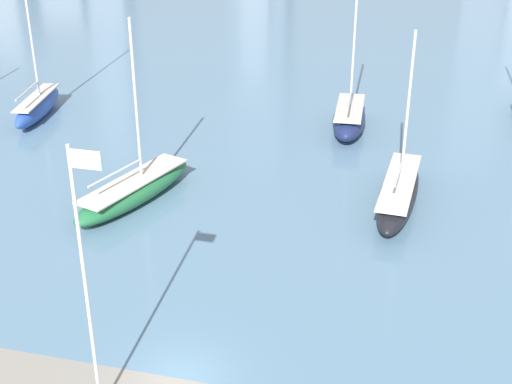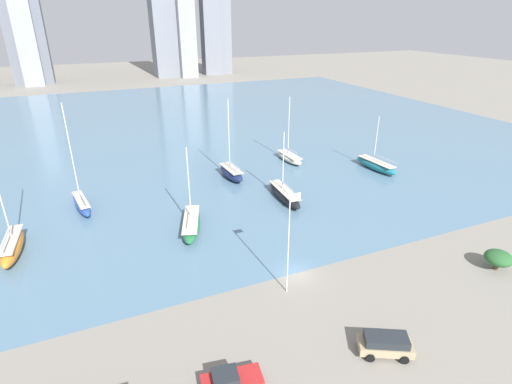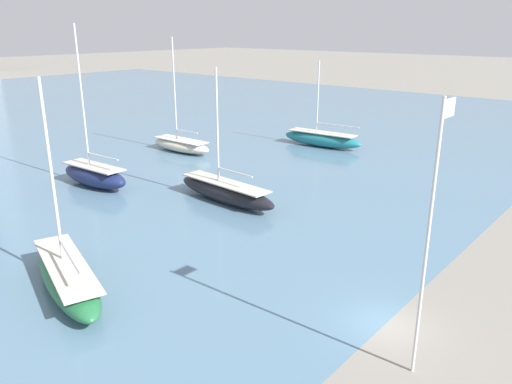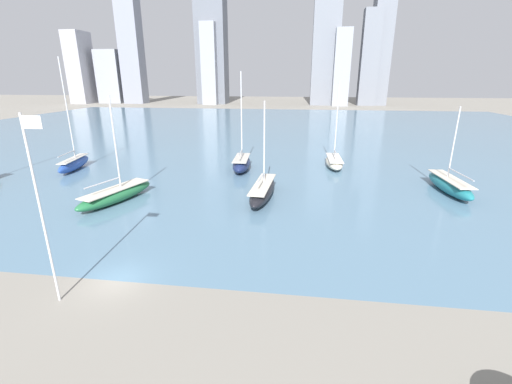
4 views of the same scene
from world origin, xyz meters
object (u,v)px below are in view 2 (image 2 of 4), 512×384
at_px(sailboat_black, 284,194).
at_px(parked_pickup_red, 230,381).
at_px(sailboat_orange, 12,246).
at_px(sailboat_cream, 289,157).
at_px(sailboat_blue, 82,203).
at_px(sailboat_green, 191,223).
at_px(sailboat_navy, 231,173).
at_px(parked_suv_tan, 386,344).
at_px(flag_pole, 289,241).
at_px(sailboat_teal, 376,165).

distance_m(sailboat_black, parked_pickup_red, 36.86).
bearing_deg(sailboat_orange, sailboat_cream, 23.51).
distance_m(sailboat_blue, sailboat_green, 18.84).
xyz_separation_m(sailboat_navy, sailboat_orange, (-34.09, -13.32, 0.11)).
xyz_separation_m(sailboat_green, sailboat_cream, (26.12, 20.00, -0.03)).
height_order(sailboat_cream, parked_suv_tan, sailboat_cream).
height_order(flag_pole, sailboat_orange, sailboat_orange).
bearing_deg(sailboat_orange, flag_pole, -32.15).
bearing_deg(sailboat_teal, sailboat_black, -171.45).
bearing_deg(parked_suv_tan, sailboat_orange, 73.35).
distance_m(flag_pole, sailboat_green, 19.56).
bearing_deg(parked_suv_tan, flag_pole, 47.15).
height_order(sailboat_navy, parked_pickup_red, sailboat_navy).
bearing_deg(flag_pole, sailboat_green, 108.39).
height_order(sailboat_black, sailboat_cream, sailboat_cream).
xyz_separation_m(sailboat_blue, parked_suv_tan, (23.78, -41.70, 0.00)).
relative_size(sailboat_green, parked_pickup_red, 2.29).
xyz_separation_m(sailboat_orange, sailboat_green, (22.27, -2.51, -0.33)).
bearing_deg(sailboat_navy, sailboat_orange, -162.13).
bearing_deg(parked_suv_tan, sailboat_blue, 57.50).
distance_m(sailboat_black, parked_suv_tan, 33.21).
xyz_separation_m(parked_suv_tan, parked_pickup_red, (-13.88, 1.93, -0.17)).
relative_size(sailboat_orange, parked_pickup_red, 3.33).
relative_size(sailboat_black, sailboat_cream, 0.85).
distance_m(sailboat_black, sailboat_cream, 19.07).
relative_size(sailboat_orange, parked_suv_tan, 3.34).
xyz_separation_m(sailboat_navy, sailboat_teal, (27.42, -7.09, -0.14)).
xyz_separation_m(sailboat_cream, parked_pickup_red, (-30.15, -47.08, 0.05)).
bearing_deg(parked_pickup_red, sailboat_orange, 40.04).
xyz_separation_m(sailboat_blue, sailboat_black, (30.44, -9.16, -0.11)).
height_order(sailboat_navy, sailboat_black, sailboat_navy).
bearing_deg(sailboat_teal, sailboat_blue, 171.37).
relative_size(flag_pole, sailboat_navy, 0.82).
bearing_deg(sailboat_black, parked_suv_tan, -98.28).
bearing_deg(sailboat_teal, sailboat_navy, 161.12).
height_order(sailboat_navy, sailboat_teal, sailboat_navy).
distance_m(sailboat_blue, parked_suv_tan, 48.00).
xyz_separation_m(sailboat_black, sailboat_orange, (-38.78, -1.02, 0.26)).
relative_size(flag_pole, parked_pickup_red, 2.29).
distance_m(flag_pole, sailboat_teal, 42.94).
relative_size(sailboat_navy, sailboat_green, 1.23).
bearing_deg(parked_pickup_red, sailboat_navy, -11.88).
bearing_deg(parked_pickup_red, sailboat_teal, -41.99).
relative_size(sailboat_teal, sailboat_black, 0.96).
height_order(flag_pole, sailboat_black, flag_pole).
relative_size(sailboat_teal, parked_suv_tan, 2.09).
xyz_separation_m(sailboat_green, parked_suv_tan, (9.85, -29.01, 0.19)).
distance_m(sailboat_navy, sailboat_green, 19.75).
bearing_deg(sailboat_green, sailboat_orange, -168.52).
xyz_separation_m(sailboat_navy, parked_pickup_red, (-15.85, -42.91, -0.21)).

